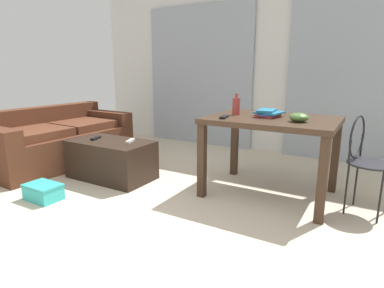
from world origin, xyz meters
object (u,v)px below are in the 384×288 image
(tv_remote_primary, at_px, (130,141))
(shoebox, at_px, (43,192))
(wire_chair, at_px, (364,154))
(scissors, at_px, (300,116))
(coffee_table, at_px, (111,159))
(craft_table, at_px, (272,129))
(bottle_near, at_px, (236,106))
(tv_remote_on_table, at_px, (224,117))
(book_stack, at_px, (268,113))
(couch, at_px, (57,141))
(bowl, at_px, (299,117))
(tv_remote_secondary, at_px, (96,138))

(tv_remote_primary, distance_m, shoebox, 0.99)
(wire_chair, height_order, scissors, wire_chair)
(coffee_table, distance_m, scissors, 2.06)
(craft_table, relative_size, tv_remote_primary, 6.54)
(coffee_table, height_order, bottle_near, bottle_near)
(bottle_near, distance_m, tv_remote_on_table, 0.27)
(tv_remote_primary, xyz_separation_m, shoebox, (-0.34, -0.86, -0.37))
(book_stack, distance_m, tv_remote_on_table, 0.44)
(couch, xyz_separation_m, craft_table, (2.73, 0.33, 0.37))
(couch, bearing_deg, book_stack, 7.56)
(coffee_table, xyz_separation_m, bottle_near, (1.31, 0.43, 0.64))
(bowl, bearing_deg, shoebox, -152.12)
(craft_table, relative_size, tv_remote_secondary, 7.34)
(wire_chair, xyz_separation_m, tv_remote_on_table, (-1.16, -0.27, 0.25))
(tv_remote_primary, xyz_separation_m, tv_remote_secondary, (-0.44, -0.09, -0.00))
(craft_table, xyz_separation_m, scissors, (0.21, 0.18, 0.11))
(bottle_near, bearing_deg, coffee_table, -161.93)
(craft_table, distance_m, scissors, 0.30)
(shoebox, bearing_deg, scissors, 35.08)
(bottle_near, height_order, scissors, bottle_near)
(couch, xyz_separation_m, tv_remote_secondary, (0.85, -0.12, 0.15))
(tv_remote_secondary, bearing_deg, bottle_near, -1.93)
(couch, bearing_deg, tv_remote_on_table, 1.62)
(craft_table, relative_size, shoebox, 3.47)
(coffee_table, xyz_separation_m, shoebox, (-0.11, -0.79, -0.14))
(book_stack, bearing_deg, scissors, 31.12)
(shoebox, bearing_deg, wire_chair, 25.45)
(wire_chair, bearing_deg, shoebox, -154.55)
(couch, height_order, wire_chair, wire_chair)
(tv_remote_on_table, bearing_deg, bottle_near, 76.72)
(bowl, height_order, shoebox, bowl)
(tv_remote_on_table, relative_size, tv_remote_primary, 0.90)
(bottle_near, xyz_separation_m, book_stack, (0.31, 0.03, -0.05))
(couch, bearing_deg, wire_chair, 5.45)
(bowl, relative_size, tv_remote_secondary, 1.01)
(coffee_table, height_order, tv_remote_primary, tv_remote_primary)
(bottle_near, height_order, shoebox, bottle_near)
(craft_table, height_order, bowl, bowl)
(tv_remote_primary, relative_size, tv_remote_secondary, 1.12)
(coffee_table, height_order, wire_chair, wire_chair)
(tv_remote_on_table, bearing_deg, coffee_table, 176.46)
(bottle_near, relative_size, book_stack, 0.75)
(craft_table, bearing_deg, bottle_near, -178.54)
(wire_chair, distance_m, shoebox, 2.89)
(bowl, height_order, book_stack, bowl)
(craft_table, xyz_separation_m, tv_remote_on_table, (-0.38, -0.27, 0.12))
(bowl, bearing_deg, wire_chair, 14.85)
(bottle_near, bearing_deg, couch, -172.23)
(craft_table, height_order, scissors, scissors)
(book_stack, relative_size, scissors, 2.83)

